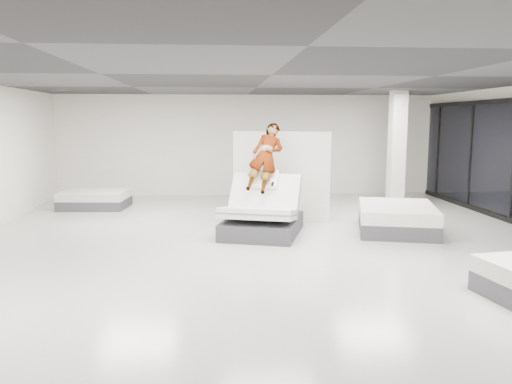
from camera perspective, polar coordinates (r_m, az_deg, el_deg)
room at (r=9.10m, az=1.79°, el=3.15°), size 14.00×14.04×3.20m
hero_bed at (r=10.54m, az=0.73°, el=-2.79°), size 2.01×2.33×1.34m
person at (r=10.74m, az=1.12°, el=2.25°), size 1.07×1.76×1.18m
remote at (r=10.38m, az=1.92°, el=0.93°), size 0.09×0.15×0.08m
divider_panel at (r=11.94m, az=2.86°, el=1.79°), size 2.25×0.89×2.14m
flat_bed_right_far at (r=11.30m, az=15.76°, el=-2.89°), size 2.05×2.43×0.58m
flat_bed_left_far at (r=14.43m, az=-17.91°, el=-0.81°), size 1.84×1.45×0.48m
column at (r=14.43m, az=15.78°, el=4.72°), size 0.40×0.40×3.20m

